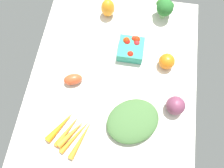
% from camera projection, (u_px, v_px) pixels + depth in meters
% --- Properties ---
extents(tablecloth, '(1.04, 0.76, 0.02)m').
position_uv_depth(tablecloth, '(112.00, 86.00, 1.04)').
color(tablecloth, silver).
rests_on(tablecloth, ground).
extents(heirloom_tomato_orange, '(0.07, 0.07, 0.07)m').
position_uv_depth(heirloom_tomato_orange, '(167.00, 61.00, 1.03)').
color(heirloom_tomato_orange, orange).
rests_on(heirloom_tomato_orange, tablecloth).
extents(carrot_bunch, '(0.20, 0.19, 0.03)m').
position_uv_depth(carrot_bunch, '(70.00, 133.00, 0.94)').
color(carrot_bunch, orange).
rests_on(carrot_bunch, tablecloth).
extents(broccoli_head, '(0.09, 0.09, 0.11)m').
position_uv_depth(broccoli_head, '(165.00, 7.00, 1.10)').
color(broccoli_head, '#93C180').
rests_on(broccoli_head, tablecloth).
extents(red_onion_near_basket, '(0.08, 0.08, 0.08)m').
position_uv_depth(red_onion_near_basket, '(175.00, 106.00, 0.95)').
color(red_onion_near_basket, '#773853').
rests_on(red_onion_near_basket, tablecloth).
extents(bell_pepper_orange, '(0.07, 0.07, 0.10)m').
position_uv_depth(bell_pepper_orange, '(108.00, 8.00, 1.12)').
color(bell_pepper_orange, orange).
rests_on(bell_pepper_orange, tablecloth).
extents(berry_basket, '(0.12, 0.12, 0.07)m').
position_uv_depth(berry_basket, '(131.00, 48.00, 1.06)').
color(berry_basket, teal).
rests_on(berry_basket, tablecloth).
extents(leafy_greens_clump, '(0.28, 0.29, 0.05)m').
position_uv_depth(leafy_greens_clump, '(133.00, 121.00, 0.94)').
color(leafy_greens_clump, '#446D39').
rests_on(leafy_greens_clump, tablecloth).
extents(roma_tomato, '(0.08, 0.10, 0.05)m').
position_uv_depth(roma_tomato, '(73.00, 79.00, 1.01)').
color(roma_tomato, '#D24F2A').
rests_on(roma_tomato, tablecloth).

